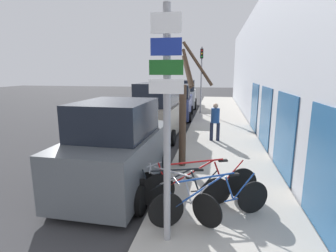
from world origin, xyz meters
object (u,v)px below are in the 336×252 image
object	(u,v)px
street_tree	(184,114)
traffic_light	(201,71)
bicycle_3	(201,184)
parked_car_1	(158,113)
parked_car_3	(185,95)
signpost	(167,120)
bicycle_2	(180,189)
parked_car_0	(118,149)
parked_car_2	(177,103)
bicycle_1	(176,195)
bicycle_0	(212,201)
pedestrian_near	(215,119)

from	to	relation	value
street_tree	traffic_light	size ratio (longest dim) A/B	0.82
bicycle_3	parked_car_1	bearing A→B (deg)	0.54
parked_car_3	street_tree	world-z (taller)	street_tree
signpost	bicycle_3	size ratio (longest dim) A/B	1.55
parked_car_1	parked_car_3	world-z (taller)	parked_car_1
signpost	bicycle_3	bearing A→B (deg)	71.37
bicycle_2	parked_car_3	distance (m)	17.14
bicycle_3	parked_car_1	xyz separation A→B (m)	(-2.35, 6.23, 0.56)
parked_car_1	parked_car_3	xyz separation A→B (m)	(-0.00, 10.53, -0.07)
signpost	parked_car_0	size ratio (longest dim) A/B	0.92
parked_car_2	bicycle_1	bearing A→B (deg)	-84.65
bicycle_1	bicycle_0	bearing A→B (deg)	-69.43
parked_car_3	pedestrian_near	size ratio (longest dim) A/B	2.81
parked_car_3	traffic_light	bearing A→B (deg)	-70.88
parked_car_3	traffic_light	xyz separation A→B (m)	(1.58, -3.84, 1.98)
pedestrian_near	street_tree	bearing A→B (deg)	72.57
parked_car_1	traffic_light	size ratio (longest dim) A/B	0.98
parked_car_2	street_tree	size ratio (longest dim) A/B	1.30
bicycle_0	parked_car_1	bearing A→B (deg)	-6.03
bicycle_3	parked_car_3	size ratio (longest dim) A/B	0.56
bicycle_3	pedestrian_near	size ratio (longest dim) A/B	1.58
signpost	bicycle_0	size ratio (longest dim) A/B	1.69
bicycle_1	pedestrian_near	size ratio (longest dim) A/B	1.18
pedestrian_near	bicycle_3	bearing A→B (deg)	85.50
bicycle_1	traffic_light	world-z (taller)	traffic_light
bicycle_1	parked_car_1	bearing A→B (deg)	48.06
bicycle_2	traffic_light	distance (m)	13.42
bicycle_3	street_tree	world-z (taller)	street_tree
parked_car_0	pedestrian_near	size ratio (longest dim) A/B	2.65
bicycle_3	parked_car_0	size ratio (longest dim) A/B	0.59
traffic_light	parked_car_3	bearing A→B (deg)	112.38
signpost	parked_car_3	world-z (taller)	signpost
parked_car_0	pedestrian_near	world-z (taller)	parked_car_0
parked_car_0	parked_car_3	size ratio (longest dim) A/B	0.94
signpost	bicycle_0	bearing A→B (deg)	45.99
signpost	parked_car_2	bearing A→B (deg)	97.48
parked_car_2	parked_car_3	size ratio (longest dim) A/B	1.09
bicycle_0	bicycle_2	bearing A→B (deg)	29.39
bicycle_3	parked_car_3	bearing A→B (deg)	-12.14
bicycle_3	parked_car_2	bearing A→B (deg)	-9.26
signpost	bicycle_2	distance (m)	2.13
bicycle_2	signpost	bearing A→B (deg)	165.23
signpost	parked_car_0	bearing A→B (deg)	127.49
signpost	bicycle_2	bearing A→B (deg)	87.46
parked_car_1	signpost	bearing A→B (deg)	-75.53
pedestrian_near	street_tree	xyz separation A→B (m)	(-0.92, -3.27, 0.70)
parked_car_2	parked_car_3	bearing A→B (deg)	88.87
bicycle_2	parked_car_0	size ratio (longest dim) A/B	0.52
bicycle_3	parked_car_1	world-z (taller)	parked_car_1
bicycle_2	street_tree	distance (m)	2.74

